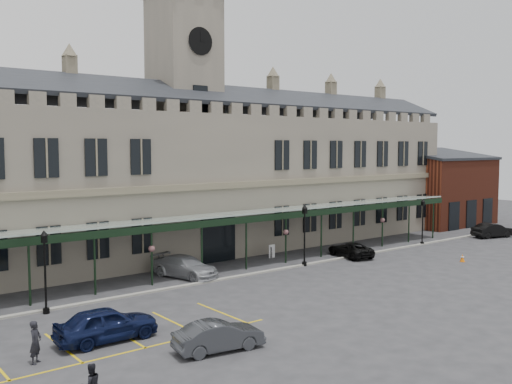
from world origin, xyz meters
TOP-DOWN VIEW (x-y plane):
  - ground at (0.00, 0.00)m, footprint 140.00×140.00m
  - station_building at (0.00, 15.91)m, footprint 60.00×10.36m
  - clock_tower at (0.00, 16.00)m, footprint 5.60×5.60m
  - canopy at (0.00, 7.46)m, footprint 50.00×4.10m
  - brick_annex at (34.00, 12.97)m, footprint 12.40×8.36m
  - kerb at (0.00, 5.50)m, footprint 60.00×0.40m
  - parking_markings at (-14.00, -1.50)m, footprint 16.00×6.00m
  - tree_behind_mid at (8.00, 25.00)m, footprint 6.00×6.00m
  - tree_behind_right at (24.00, 25.00)m, footprint 6.00×6.00m
  - lamp_post_left at (-15.79, 5.00)m, footprint 0.45×0.45m
  - lamp_post_mid at (4.37, 5.40)m, footprint 0.46×0.46m
  - lamp_post_right at (19.77, 5.47)m, footprint 0.42×0.42m
  - traffic_cone at (15.54, -1.41)m, footprint 0.39×0.39m
  - sign_board at (4.45, 9.48)m, footprint 0.65×0.08m
  - bollard_left at (-3.48, 9.70)m, footprint 0.16×0.16m
  - bollard_right at (4.33, 9.50)m, footprint 0.17×0.17m
  - car_left_a at (-15.00, -1.38)m, footprint 4.94×2.02m
  - car_left_b at (-11.50, -5.81)m, footprint 4.38×2.11m
  - car_taxi at (-5.00, 7.86)m, footprint 3.57×5.68m
  - car_van at (9.90, 5.63)m, footprint 2.88×4.81m
  - car_right_b at (29.24, 3.64)m, footprint 4.76×2.75m
  - person_a at (-18.58, -2.18)m, footprint 0.80×0.80m

SIDE VIEW (x-z plane):
  - ground at x=0.00m, z-range 0.00..0.00m
  - parking_markings at x=-14.00m, z-range -0.01..0.01m
  - kerb at x=0.00m, z-range 0.00..0.12m
  - traffic_cone at x=15.54m, z-range -0.01..0.61m
  - bollard_left at x=-3.48m, z-range 0.00..0.89m
  - bollard_right at x=4.33m, z-range 0.00..0.94m
  - sign_board at x=4.45m, z-range -0.01..1.10m
  - car_van at x=9.90m, z-range 0.00..1.25m
  - car_left_b at x=-11.50m, z-range 0.00..1.38m
  - car_right_b at x=29.24m, z-range 0.00..1.48m
  - car_taxi at x=-5.00m, z-range 0.00..1.53m
  - car_left_a at x=-15.00m, z-range 0.00..1.68m
  - person_a at x=-18.58m, z-range 0.00..1.87m
  - canopy at x=0.00m, z-range 0.25..4.55m
  - lamp_post_right at x=19.77m, z-range 0.41..4.84m
  - lamp_post_left at x=-15.79m, z-range 0.44..5.16m
  - lamp_post_mid at x=4.37m, z-range 0.45..5.32m
  - brick_annex at x=34.00m, z-range -0.46..8.77m
  - station_building at x=0.00m, z-range -2.18..15.12m
  - tree_behind_mid at x=8.00m, z-range 4.81..20.81m
  - tree_behind_right at x=24.00m, z-range 4.81..20.81m
  - clock_tower at x=0.00m, z-range 0.71..25.51m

